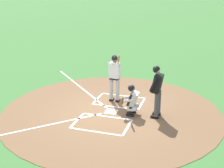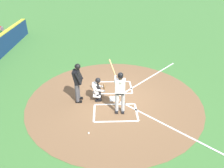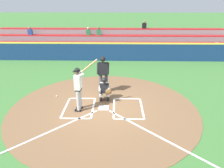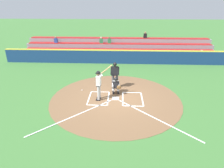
# 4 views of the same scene
# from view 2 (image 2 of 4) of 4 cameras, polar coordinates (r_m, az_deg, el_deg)

# --- Properties ---
(ground_plane) EXTENTS (120.00, 120.00, 0.00)m
(ground_plane) POSITION_cam_2_polar(r_m,az_deg,el_deg) (10.01, 0.62, -4.02)
(ground_plane) COLOR #427A38
(dirt_circle) EXTENTS (8.00, 8.00, 0.01)m
(dirt_circle) POSITION_cam_2_polar(r_m,az_deg,el_deg) (10.00, 0.62, -3.99)
(dirt_circle) COLOR brown
(dirt_circle) RESTS_ON ground
(home_plate_and_chalk) EXTENTS (7.93, 4.91, 0.01)m
(home_plate_and_chalk) POSITION_cam_2_polar(r_m,az_deg,el_deg) (10.07, 5.64, -3.83)
(home_plate_and_chalk) COLOR white
(home_plate_and_chalk) RESTS_ON dirt_circle
(batter) EXTENTS (0.97, 0.65, 2.13)m
(batter) POSITION_cam_2_polar(r_m,az_deg,el_deg) (8.59, 2.12, -1.54)
(batter) COLOR #BCBCBC
(batter) RESTS_ON ground
(catcher) EXTENTS (0.60, 0.60, 1.13)m
(catcher) POSITION_cam_2_polar(r_m,az_deg,el_deg) (9.70, -3.82, -1.17)
(catcher) COLOR black
(catcher) RESTS_ON ground
(plate_umpire) EXTENTS (0.59, 0.43, 1.86)m
(plate_umpire) POSITION_cam_2_polar(r_m,az_deg,el_deg) (9.44, -9.22, 0.97)
(plate_umpire) COLOR #4C4C51
(plate_umpire) RESTS_ON ground
(baseball) EXTENTS (0.07, 0.07, 0.07)m
(baseball) POSITION_cam_2_polar(r_m,az_deg,el_deg) (8.18, -6.25, -12.91)
(baseball) COLOR white
(baseball) RESTS_ON ground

